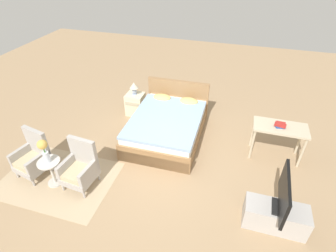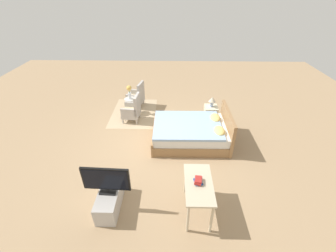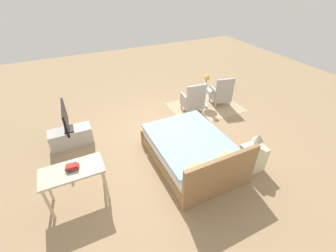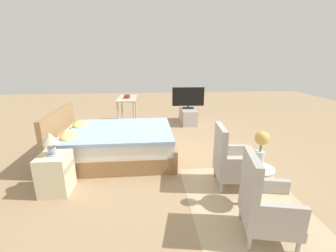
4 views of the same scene
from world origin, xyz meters
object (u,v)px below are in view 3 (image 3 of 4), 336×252
at_px(bed, 192,152).
at_px(nightstand, 252,158).
at_px(vanity_desk, 73,175).
at_px(armchair_by_window_left, 221,94).
at_px(armchair_by_window_right, 193,100).
at_px(side_table, 205,96).
at_px(table_lamp, 258,139).
at_px(tv_flatscreen, 65,118).
at_px(flower_vase, 206,81).
at_px(tv_stand, 71,137).
at_px(book_stack, 72,167).

relative_size(bed, nightstand, 3.75).
bearing_deg(nightstand, vanity_desk, -11.98).
bearing_deg(vanity_desk, armchair_by_window_left, -157.93).
height_order(armchair_by_window_left, armchair_by_window_right, same).
distance_m(armchair_by_window_left, vanity_desk, 4.81).
relative_size(side_table, table_lamp, 1.65).
relative_size(table_lamp, tv_flatscreen, 0.36).
height_order(armchair_by_window_right, nightstand, armchair_by_window_right).
bearing_deg(flower_vase, nightstand, 78.30).
distance_m(armchair_by_window_left, tv_stand, 4.41).
relative_size(vanity_desk, book_stack, 4.40).
height_order(armchair_by_window_right, side_table, armchair_by_window_right).
height_order(armchair_by_window_right, tv_flatscreen, tv_flatscreen).
distance_m(table_lamp, book_stack, 3.46).
xyz_separation_m(table_lamp, vanity_desk, (3.40, -0.72, -0.14)).
relative_size(bed, side_table, 3.90).
distance_m(armchair_by_window_left, book_stack, 4.80).
distance_m(flower_vase, vanity_desk, 4.42).
relative_size(armchair_by_window_left, armchair_by_window_right, 1.00).
height_order(armchair_by_window_left, nightstand, armchair_by_window_left).
relative_size(side_table, book_stack, 2.30).
bearing_deg(bed, flower_vase, -128.95).
bearing_deg(tv_stand, vanity_desk, 88.34).
bearing_deg(tv_stand, flower_vase, -176.92).
relative_size(armchair_by_window_left, side_table, 1.69).
xyz_separation_m(table_lamp, tv_flatscreen, (3.36, -2.47, -0.03)).
bearing_deg(tv_stand, tv_flatscreen, -2.52).
relative_size(side_table, flower_vase, 1.14).
relative_size(tv_stand, tv_flatscreen, 1.05).
relative_size(armchair_by_window_right, nightstand, 1.62).
relative_size(armchair_by_window_right, flower_vase, 1.93).
xyz_separation_m(side_table, nightstand, (0.55, 2.68, -0.06)).
height_order(side_table, flower_vase, flower_vase).
distance_m(flower_vase, tv_flatscreen, 3.92).
xyz_separation_m(armchair_by_window_right, side_table, (-0.51, -0.15, -0.04)).
xyz_separation_m(bed, nightstand, (-1.06, 0.68, -0.01)).
xyz_separation_m(nightstand, tv_stand, (3.35, -2.47, -0.07)).
bearing_deg(vanity_desk, flower_vase, -153.71).
bearing_deg(nightstand, tv_flatscreen, -36.33).
xyz_separation_m(armchair_by_window_right, nightstand, (0.04, 2.53, -0.10)).
height_order(tv_flatscreen, vanity_desk, tv_flatscreen).
xyz_separation_m(bed, armchair_by_window_right, (-1.11, -1.85, 0.08)).
bearing_deg(flower_vase, side_table, -135.00).
distance_m(side_table, tv_stand, 3.92).
height_order(tv_stand, book_stack, book_stack).
height_order(table_lamp, tv_flatscreen, tv_flatscreen).
xyz_separation_m(armchair_by_window_left, table_lamp, (1.05, 2.53, 0.40)).
height_order(side_table, tv_flatscreen, tv_flatscreen).
xyz_separation_m(nightstand, table_lamp, (0.00, 0.00, 0.50)).
distance_m(nightstand, book_stack, 3.50).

